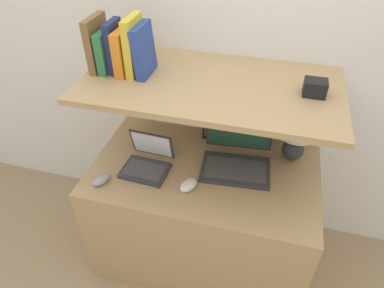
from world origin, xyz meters
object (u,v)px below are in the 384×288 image
object	(u,v)px
table_lamp	(297,131)
book_yellow	(134,46)
book_green	(107,50)
book_blue	(144,50)
second_mouse	(101,179)
computer_mouse	(188,185)
laptop_small	(147,162)
book_orange	(124,51)
router_box	(212,126)
book_navy	(114,47)
laptop_large	(237,157)
book_brown	(97,43)
shelf_gadget	(315,88)

from	to	relation	value
table_lamp	book_yellow	size ratio (longest dim) A/B	1.09
book_green	book_blue	size ratio (longest dim) A/B	0.83
second_mouse	book_green	size ratio (longest dim) A/B	0.61
computer_mouse	second_mouse	bearing A→B (deg)	-170.19
table_lamp	laptop_small	world-z (taller)	table_lamp
book_orange	book_yellow	bearing A→B (deg)	-0.00
table_lamp	book_green	distance (m)	1.00
router_box	book_navy	xyz separation A→B (m)	(-0.43, -0.21, 0.50)
laptop_large	book_brown	distance (m)	0.87
book_orange	book_blue	xyz separation A→B (m)	(0.09, 0.00, 0.01)
laptop_small	computer_mouse	xyz separation A→B (m)	(0.24, -0.09, -0.02)
laptop_large	book_blue	bearing A→B (deg)	-179.73
book_brown	book_orange	world-z (taller)	book_brown
second_mouse	shelf_gadget	xyz separation A→B (m)	(0.91, 0.30, 0.48)
book_yellow	shelf_gadget	size ratio (longest dim) A/B	2.76
laptop_small	book_yellow	xyz separation A→B (m)	(-0.07, 0.14, 0.55)
table_lamp	book_green	bearing A→B (deg)	-171.84
book_brown	table_lamp	bearing A→B (deg)	7.77
shelf_gadget	computer_mouse	bearing A→B (deg)	-155.09
book_green	book_orange	distance (m)	0.09
computer_mouse	book_orange	size ratio (longest dim) A/B	0.59
computer_mouse	book_yellow	world-z (taller)	book_yellow
laptop_small	book_green	size ratio (longest dim) A/B	1.26
book_brown	book_navy	size ratio (longest dim) A/B	1.05
laptop_small	table_lamp	bearing A→B (deg)	20.68
table_lamp	book_blue	world-z (taller)	book_blue
computer_mouse	book_blue	bearing A→B (deg)	139.53
laptop_large	book_navy	world-z (taller)	book_navy
second_mouse	computer_mouse	bearing A→B (deg)	9.81
second_mouse	book_orange	bearing A→B (deg)	77.72
second_mouse	book_green	distance (m)	0.62
book_yellow	computer_mouse	bearing A→B (deg)	-36.15
book_navy	book_yellow	distance (m)	0.10
laptop_small	book_blue	size ratio (longest dim) A/B	1.05
laptop_large	book_orange	size ratio (longest dim) A/B	1.83
book_orange	book_blue	bearing A→B (deg)	0.00
laptop_small	book_orange	xyz separation A→B (m)	(-0.12, 0.14, 0.53)
table_lamp	laptop_large	world-z (taller)	table_lamp
computer_mouse	book_navy	world-z (taller)	book_navy
laptop_small	computer_mouse	world-z (taller)	laptop_small
book_brown	shelf_gadget	xyz separation A→B (m)	(0.97, 0.00, -0.09)
router_box	book_orange	distance (m)	0.65
computer_mouse	book_navy	size ratio (longest dim) A/B	0.52
book_green	laptop_large	bearing A→B (deg)	0.19
book_brown	book_green	bearing A→B (deg)	0.00
computer_mouse	book_blue	distance (m)	0.66
table_lamp	book_blue	distance (m)	0.85
laptop_small	second_mouse	bearing A→B (deg)	-138.39
book_green	book_orange	world-z (taller)	book_orange
computer_mouse	book_blue	world-z (taller)	book_blue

